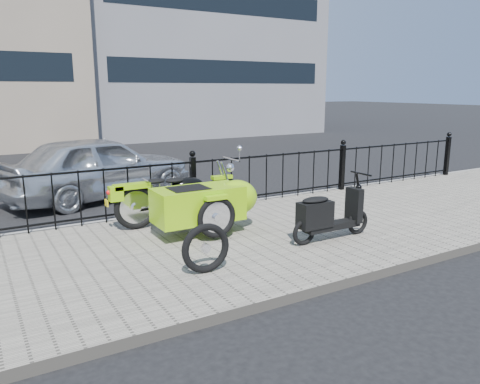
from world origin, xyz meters
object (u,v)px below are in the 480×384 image
sedan_car (99,167)px  motorcycle_sidecar (205,200)px  scooter (327,216)px  spare_tire (206,248)px

sedan_car → motorcycle_sidecar: bearing=175.5°
scooter → spare_tire: scooter is taller
spare_tire → sedan_car: size_ratio=0.15×
motorcycle_sidecar → spare_tire: bearing=-116.0°
sedan_car → spare_tire: bearing=163.8°
spare_tire → motorcycle_sidecar: bearing=64.0°
motorcycle_sidecar → sedan_car: 3.58m
scooter → sedan_car: bearing=112.4°
motorcycle_sidecar → scooter: 1.84m
scooter → sedan_car: 5.22m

